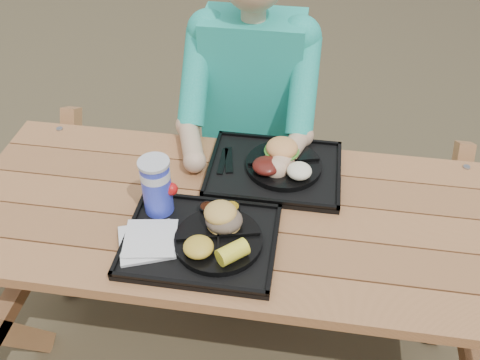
# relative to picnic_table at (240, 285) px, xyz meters

# --- Properties ---
(ground) EXTENTS (60.00, 60.00, 0.00)m
(ground) POSITION_rel_picnic_table_xyz_m (0.00, 0.00, -0.38)
(ground) COLOR #999999
(ground) RESTS_ON ground
(picnic_table) EXTENTS (1.80, 1.49, 0.75)m
(picnic_table) POSITION_rel_picnic_table_xyz_m (0.00, 0.00, 0.00)
(picnic_table) COLOR #999999
(picnic_table) RESTS_ON ground
(tray_near) EXTENTS (0.45, 0.35, 0.02)m
(tray_near) POSITION_rel_picnic_table_xyz_m (-0.09, -0.16, 0.39)
(tray_near) COLOR black
(tray_near) RESTS_ON picnic_table
(tray_far) EXTENTS (0.45, 0.35, 0.02)m
(tray_far) POSITION_rel_picnic_table_xyz_m (0.09, 0.20, 0.39)
(tray_far) COLOR black
(tray_far) RESTS_ON picnic_table
(plate_near) EXTENTS (0.26, 0.26, 0.02)m
(plate_near) POSITION_rel_picnic_table_xyz_m (-0.04, -0.16, 0.41)
(plate_near) COLOR black
(plate_near) RESTS_ON tray_near
(plate_far) EXTENTS (0.26, 0.26, 0.02)m
(plate_far) POSITION_rel_picnic_table_xyz_m (0.12, 0.21, 0.41)
(plate_far) COLOR black
(plate_far) RESTS_ON tray_far
(napkin_stack) EXTENTS (0.20, 0.20, 0.02)m
(napkin_stack) POSITION_rel_picnic_table_xyz_m (-0.25, -0.20, 0.40)
(napkin_stack) COLOR silver
(napkin_stack) RESTS_ON tray_near
(soda_cup) EXTENTS (0.09, 0.09, 0.18)m
(soda_cup) POSITION_rel_picnic_table_xyz_m (-0.25, -0.05, 0.49)
(soda_cup) COLOR #1B2ACF
(soda_cup) RESTS_ON tray_near
(condiment_bbq) EXTENTS (0.05, 0.05, 0.03)m
(condiment_bbq) POSITION_rel_picnic_table_xyz_m (-0.10, -0.04, 0.41)
(condiment_bbq) COLOR black
(condiment_bbq) RESTS_ON tray_near
(condiment_mustard) EXTENTS (0.06, 0.06, 0.03)m
(condiment_mustard) POSITION_rel_picnic_table_xyz_m (-0.02, -0.04, 0.41)
(condiment_mustard) COLOR #C39015
(condiment_mustard) RESTS_ON tray_near
(sandwich) EXTENTS (0.10, 0.10, 0.11)m
(sandwich) POSITION_rel_picnic_table_xyz_m (-0.03, -0.11, 0.47)
(sandwich) COLOR #E1AA4F
(sandwich) RESTS_ON plate_near
(mac_cheese) EXTENTS (0.09, 0.09, 0.04)m
(mac_cheese) POSITION_rel_picnic_table_xyz_m (-0.08, -0.23, 0.44)
(mac_cheese) COLOR gold
(mac_cheese) RESTS_ON plate_near
(corn_cob) EXTENTS (0.12, 0.12, 0.05)m
(corn_cob) POSITION_rel_picnic_table_xyz_m (0.02, -0.23, 0.44)
(corn_cob) COLOR #FFEF35
(corn_cob) RESTS_ON plate_near
(cutlery_far) EXTENTS (0.05, 0.14, 0.01)m
(cutlery_far) POSITION_rel_picnic_table_xyz_m (-0.07, 0.22, 0.40)
(cutlery_far) COLOR black
(cutlery_far) RESTS_ON tray_far
(burger) EXTENTS (0.11, 0.11, 0.10)m
(burger) POSITION_rel_picnic_table_xyz_m (0.11, 0.25, 0.47)
(burger) COLOR #F19C55
(burger) RESTS_ON plate_far
(baked_beans) EXTENTS (0.10, 0.10, 0.04)m
(baked_beans) POSITION_rel_picnic_table_xyz_m (0.06, 0.16, 0.44)
(baked_beans) COLOR #551611
(baked_beans) RESTS_ON plate_far
(potato_salad) EXTENTS (0.08, 0.08, 0.05)m
(potato_salad) POSITION_rel_picnic_table_xyz_m (0.17, 0.15, 0.44)
(potato_salad) COLOR white
(potato_salad) RESTS_ON plate_far
(diner) EXTENTS (0.48, 0.84, 1.28)m
(diner) POSITION_rel_picnic_table_xyz_m (-0.04, 0.59, 0.27)
(diner) COLOR teal
(diner) RESTS_ON ground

